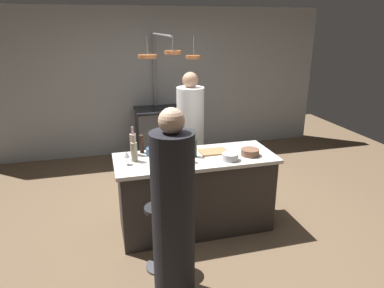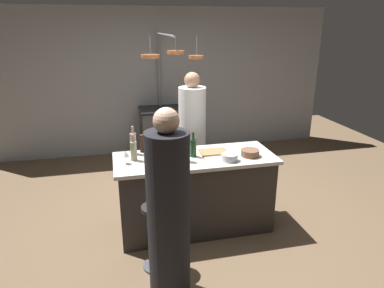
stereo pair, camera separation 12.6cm
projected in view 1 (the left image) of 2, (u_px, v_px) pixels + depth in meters
The scene contains 20 objects.
ground_plane at pixel (195, 226), 4.19m from camera, with size 9.00×9.00×0.00m, color brown.
back_wall at pixel (153, 82), 6.36m from camera, with size 6.40×0.16×2.60m, color #9EA3A8.
kitchen_island at pixel (195, 193), 4.04m from camera, with size 1.80×0.72×0.90m.
stove_range at pixel (159, 133), 6.27m from camera, with size 0.80×0.64×0.89m.
chef at pixel (190, 140), 4.76m from camera, with size 0.36×0.36×1.72m.
bar_stool_left at pixel (159, 235), 3.36m from camera, with size 0.28×0.28×0.68m.
guest_left at pixel (173, 215), 2.90m from camera, with size 0.36×0.36×1.71m.
overhead_pot_rack at pixel (163, 67), 5.31m from camera, with size 0.89×1.52×2.17m.
cutting_board at pixel (214, 152), 4.02m from camera, with size 0.32×0.22×0.02m, color #997047.
pepper_mill at pixel (142, 144), 3.98m from camera, with size 0.05×0.05×0.21m, color #382319.
wine_bottle_dark at pixel (170, 140), 4.03m from camera, with size 0.07×0.07×0.33m.
wine_bottle_rose at pixel (133, 144), 3.92m from camera, with size 0.07×0.07×0.33m.
wine_bottle_amber at pixel (185, 150), 3.73m from camera, with size 0.07×0.07×0.32m.
wine_bottle_red at pixel (194, 147), 3.87m from camera, with size 0.07×0.07×0.29m.
wine_bottle_white at pixel (134, 151), 3.73m from camera, with size 0.07×0.07×0.29m.
wine_glass_near_left_guest at pixel (126, 155), 3.64m from camera, with size 0.07×0.07×0.15m.
wine_glass_near_right_guest at pixel (178, 155), 3.64m from camera, with size 0.07×0.07×0.15m.
mixing_bowl_blue at pixel (154, 151), 3.94m from camera, with size 0.18×0.18×0.08m, color #334C6B.
mixing_bowl_steel at pixel (230, 157), 3.79m from camera, with size 0.18×0.18×0.07m, color #B7B7BC.
mixing_bowl_wooden at pixel (250, 152), 3.92m from camera, with size 0.20×0.20×0.07m, color brown.
Camera 1 is at (-0.99, -3.49, 2.31)m, focal length 32.56 mm.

